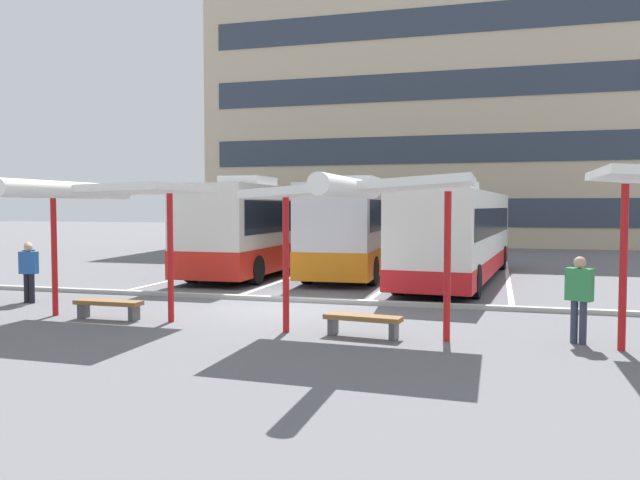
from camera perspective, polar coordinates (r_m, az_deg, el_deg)
name	(u,v)px	position (r m, az deg, el deg)	size (l,w,h in m)	color
ground_plane	(279,309)	(16.62, -3.72, -6.21)	(160.00, 160.00, 0.00)	slate
terminal_building	(426,106)	(50.34, 9.49, 11.78)	(30.02, 14.95, 23.44)	#C6B293
coach_bus_0	(261,229)	(25.47, -5.33, 0.96)	(2.74, 10.62, 3.79)	silver
coach_bus_1	(364,229)	(25.93, 3.96, 1.02)	(2.79, 12.28, 3.81)	silver
coach_bus_2	(459,235)	(23.41, 12.40, 0.45)	(3.60, 12.48, 3.52)	silver
lane_stripe_0	(221,269)	(27.28, -8.94, -2.60)	(0.16, 14.00, 0.01)	white
lane_stripe_1	(309,272)	(25.90, -1.04, -2.86)	(0.16, 14.00, 0.01)	white
lane_stripe_2	(404,274)	(25.07, 7.57, -3.09)	(0.16, 14.00, 0.01)	white
lane_stripe_3	(508,277)	(24.83, 16.55, -3.25)	(0.16, 14.00, 0.01)	white
waiting_shelter_1	(102,193)	(15.53, -19.00, 4.01)	(4.15, 5.06, 3.20)	red
bench_1	(108,305)	(15.82, -18.51, -5.59)	(1.67, 0.43, 0.45)	brown
waiting_shelter_2	(361,191)	(12.64, 3.74, 4.40)	(4.36, 4.83, 3.26)	red
bench_2	(363,321)	(13.04, 3.88, -7.28)	(1.65, 0.61, 0.45)	brown
platform_kerb	(295,299)	(17.85, -2.31, -5.37)	(44.00, 0.24, 0.12)	#ADADA8
waiting_passenger_0	(579,293)	(13.28, 22.30, -4.46)	(0.54, 0.43, 1.70)	#33384C
waiting_passenger_1	(29,267)	(19.53, -24.76, -2.24)	(0.40, 0.53, 1.67)	#33384C
waiting_passenger_2	(29,269)	(19.19, -24.74, -2.37)	(0.50, 0.28, 1.65)	black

